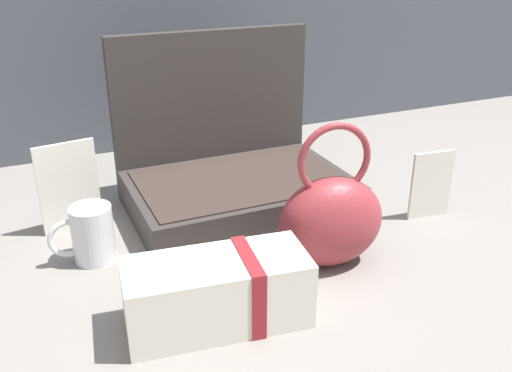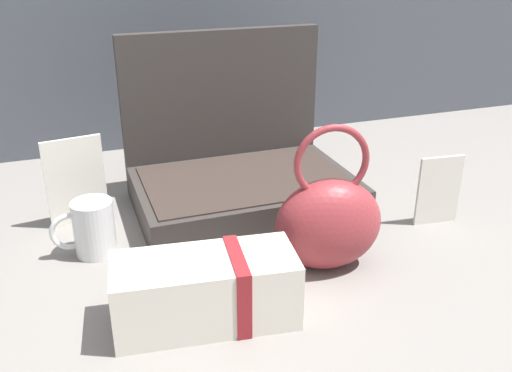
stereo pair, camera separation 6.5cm
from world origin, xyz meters
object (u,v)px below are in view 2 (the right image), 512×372
Objects in this scene: teal_pouch_handbag at (329,221)px; coffee_mug at (92,228)px; poster_card_right at (76,181)px; open_suitcase at (238,168)px; cream_toiletry_bag at (208,290)px; info_card_left at (439,190)px.

teal_pouch_handbag reaches higher than coffee_mug.
open_suitcase is at bearing -11.14° from poster_card_right.
open_suitcase is 1.58× the size of cream_toiletry_bag.
cream_toiletry_bag is 2.46× the size of coffee_mug.
teal_pouch_handbag is 0.23m from cream_toiletry_bag.
info_card_left is at bearing 15.07° from teal_pouch_handbag.
teal_pouch_handbag is at bearing -78.14° from open_suitcase.
info_card_left is 0.67m from poster_card_right.
cream_toiletry_bag is at bearing -60.77° from coffee_mug.
info_card_left is 0.79× the size of poster_card_right.
open_suitcase is 0.32m from coffee_mug.
coffee_mug is (-0.35, 0.17, -0.03)m from teal_pouch_handbag.
coffee_mug is (-0.29, -0.11, -0.02)m from open_suitcase.
info_card_left is at bearing -9.11° from coffee_mug.
cream_toiletry_bag is 1.57× the size of poster_card_right.
info_card_left reaches higher than coffee_mug.
cream_toiletry_bag is at bearing -76.37° from poster_card_right.
teal_pouch_handbag reaches higher than info_card_left.
cream_toiletry_bag is at bearing -161.62° from teal_pouch_handbag.
poster_card_right is at bearing 112.15° from cream_toiletry_bag.
teal_pouch_handbag is 1.83× the size of info_card_left.
open_suitcase reaches higher than info_card_left.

